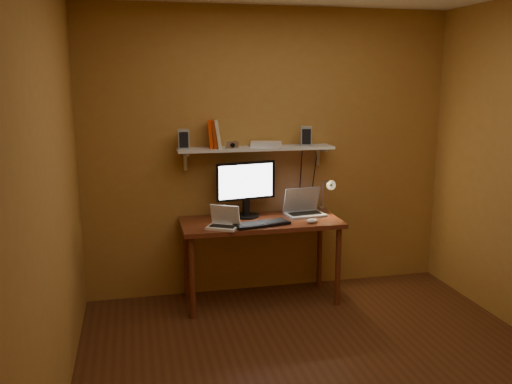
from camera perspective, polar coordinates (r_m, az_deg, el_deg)
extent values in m
cube|color=#512B15|center=(3.95, 7.45, -18.29)|extent=(3.40, 3.20, 0.02)
cube|color=#A67A32|center=(5.01, 1.47, 4.15)|extent=(3.40, 0.02, 2.60)
cube|color=#A67A32|center=(2.12, 23.78, -7.61)|extent=(3.40, 0.02, 2.60)
cube|color=#A67A32|center=(3.30, -20.95, -0.64)|extent=(0.02, 3.20, 2.60)
cube|color=maroon|center=(4.77, 0.51, -3.23)|extent=(1.40, 0.60, 0.04)
cylinder|color=maroon|center=(4.55, -6.74, -9.01)|extent=(0.05, 0.05, 0.71)
cylinder|color=maroon|center=(4.84, 8.62, -7.77)|extent=(0.05, 0.05, 0.71)
cylinder|color=maroon|center=(5.00, -7.35, -7.09)|extent=(0.05, 0.05, 0.71)
cylinder|color=maroon|center=(5.27, 6.72, -6.09)|extent=(0.05, 0.05, 0.71)
cube|color=silver|center=(4.83, 0.00, 4.61)|extent=(1.40, 0.25, 0.02)
cube|color=silver|center=(4.85, -7.46, 3.33)|extent=(0.03, 0.03, 0.18)
cube|color=silver|center=(5.11, 6.52, 3.79)|extent=(0.03, 0.03, 0.18)
cylinder|color=black|center=(4.88, -1.05, -2.52)|extent=(0.27, 0.27, 0.02)
cube|color=black|center=(4.86, -1.05, -1.53)|extent=(0.06, 0.05, 0.17)
cube|color=black|center=(4.81, -1.06, 1.18)|extent=(0.55, 0.13, 0.34)
cube|color=white|center=(4.80, -1.02, 1.14)|extent=(0.50, 0.10, 0.30)
cube|color=#999BA2|center=(4.94, 5.18, -2.38)|extent=(0.37, 0.28, 0.02)
cube|color=black|center=(4.94, 5.18, -2.25)|extent=(0.30, 0.16, 0.00)
cube|color=#999BA2|center=(4.99, 4.81, -0.78)|extent=(0.35, 0.13, 0.23)
cube|color=#1A1748|center=(4.99, 4.81, -0.78)|extent=(0.31, 0.10, 0.19)
cube|color=white|center=(4.51, -3.54, -3.74)|extent=(0.30, 0.27, 0.02)
cube|color=black|center=(4.51, -3.54, -3.61)|extent=(0.23, 0.19, 0.00)
cube|color=white|center=(4.54, -3.27, -2.39)|extent=(0.24, 0.17, 0.17)
cube|color=black|center=(4.54, -3.27, -2.39)|extent=(0.21, 0.14, 0.14)
cube|color=black|center=(4.59, 0.59, -3.38)|extent=(0.50, 0.26, 0.03)
ellipsoid|color=white|center=(4.70, 5.95, -3.02)|extent=(0.12, 0.09, 0.04)
cube|color=silver|center=(5.17, 7.03, -2.01)|extent=(0.05, 0.06, 0.08)
cylinder|color=silver|center=(5.14, 7.07, -0.38)|extent=(0.02, 0.02, 0.28)
cylinder|color=silver|center=(5.04, 7.42, 0.99)|extent=(0.01, 0.16, 0.01)
cone|color=silver|center=(4.96, 7.74, 0.82)|extent=(0.09, 0.09, 0.09)
sphere|color=#FFE0A5|center=(4.94, 7.82, 0.77)|extent=(0.04, 0.04, 0.04)
cube|color=#999BA2|center=(4.71, -7.64, 5.53)|extent=(0.10, 0.10, 0.17)
cube|color=#999BA2|center=(4.93, 5.31, 5.88)|extent=(0.12, 0.12, 0.18)
cube|color=red|center=(4.74, -4.83, 6.06)|extent=(0.07, 0.17, 0.24)
cube|color=#912B0A|center=(4.75, -4.42, 6.08)|extent=(0.07, 0.17, 0.24)
cube|color=beige|center=(4.75, -4.02, 6.09)|extent=(0.08, 0.17, 0.24)
cube|color=silver|center=(4.70, -2.55, 4.97)|extent=(0.11, 0.04, 0.07)
cylinder|color=black|center=(4.68, -2.51, 4.94)|extent=(0.04, 0.02, 0.04)
cube|color=white|center=(4.83, 1.09, 5.04)|extent=(0.31, 0.25, 0.05)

